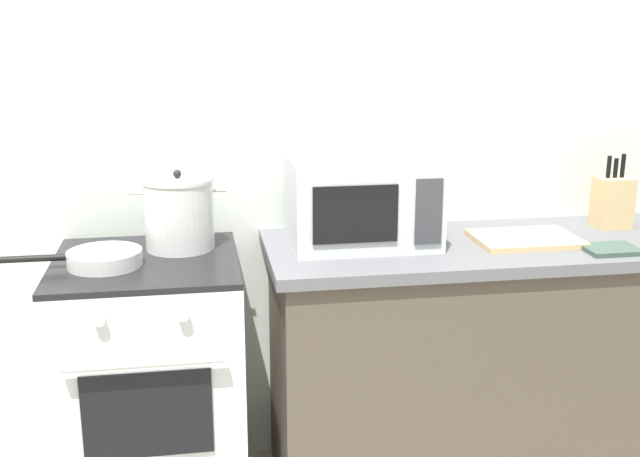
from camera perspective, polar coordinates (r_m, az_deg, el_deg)
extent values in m
cube|color=silver|center=(2.94, 0.21, 6.62)|extent=(4.40, 0.10, 2.50)
cube|color=#4C4238|center=(3.01, 12.85, -9.72)|extent=(1.64, 0.56, 0.88)
cube|color=#59595E|center=(2.85, 13.38, -1.28)|extent=(1.70, 0.60, 0.04)
cube|color=silver|center=(2.79, -12.06, -11.48)|extent=(0.60, 0.60, 0.90)
cube|color=black|center=(2.62, -12.61, -2.43)|extent=(0.60, 0.60, 0.02)
cube|color=black|center=(2.49, -12.45, -13.14)|extent=(0.39, 0.01, 0.28)
cylinder|color=silver|center=(2.39, -12.72, -9.61)|extent=(0.48, 0.02, 0.02)
cylinder|color=silver|center=(2.36, -15.82, -6.41)|extent=(0.04, 0.02, 0.04)
cylinder|color=silver|center=(2.34, -9.95, -6.21)|extent=(0.04, 0.02, 0.04)
cylinder|color=silver|center=(2.69, -10.23, 0.96)|extent=(0.23, 0.23, 0.23)
cylinder|color=silver|center=(2.67, -10.35, 3.51)|extent=(0.24, 0.24, 0.01)
sphere|color=black|center=(2.66, -10.37, 3.93)|extent=(0.03, 0.03, 0.03)
cylinder|color=silver|center=(2.68, -13.23, 2.53)|extent=(0.05, 0.01, 0.01)
cylinder|color=silver|center=(2.68, -7.38, 2.78)|extent=(0.05, 0.01, 0.01)
cylinder|color=silver|center=(2.57, -15.42, -2.11)|extent=(0.23, 0.23, 0.05)
cylinder|color=black|center=(2.61, -20.19, -2.07)|extent=(0.20, 0.02, 0.02)
cube|color=silver|center=(2.71, 3.05, 2.00)|extent=(0.50, 0.36, 0.30)
cube|color=black|center=(2.52, 2.61, 1.03)|extent=(0.28, 0.01, 0.19)
cube|color=#38383D|center=(2.58, 7.93, 1.23)|extent=(0.09, 0.01, 0.22)
cube|color=tan|center=(2.85, 14.74, -0.74)|extent=(0.36, 0.26, 0.02)
cube|color=tan|center=(3.13, 20.53, 1.79)|extent=(0.13, 0.10, 0.19)
cylinder|color=black|center=(3.09, 20.31, 4.23)|extent=(0.02, 0.02, 0.08)
cylinder|color=black|center=(3.10, 20.75, 4.15)|extent=(0.02, 0.02, 0.07)
cylinder|color=black|center=(3.12, 21.22, 4.29)|extent=(0.02, 0.02, 0.09)
cube|color=#384C42|center=(2.82, 20.42, -1.42)|extent=(0.18, 0.14, 0.02)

